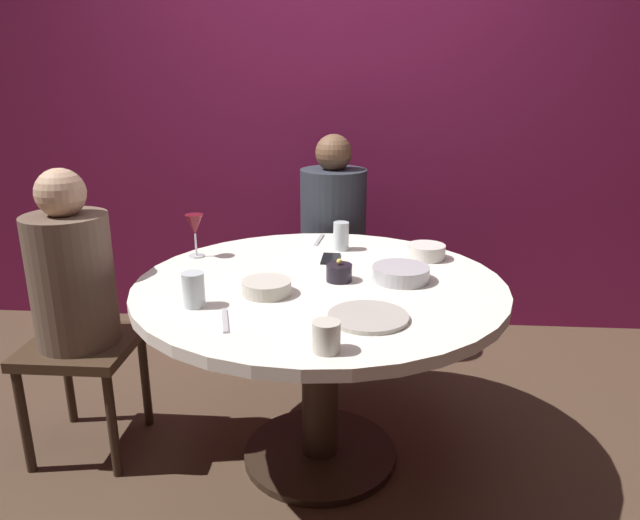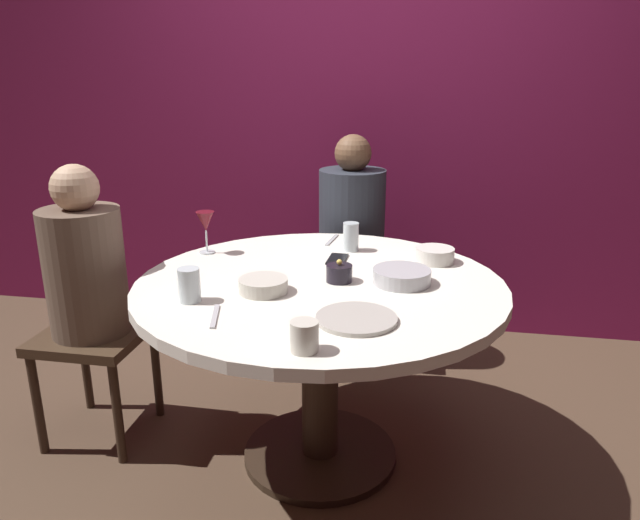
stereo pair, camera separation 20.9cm
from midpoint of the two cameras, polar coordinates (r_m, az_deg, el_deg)
name	(u,v)px [view 2 (the right image)]	position (r m, az deg, el deg)	size (l,w,h in m)	color
ground_plane	(320,456)	(2.47, 2.56, -18.50)	(8.00, 8.00, 0.00)	#4C3828
back_wall	(365,103)	(3.40, 6.20, 14.93)	(6.00, 0.10, 2.60)	maroon
dining_table	(320,320)	(2.17, 2.77, -5.90)	(1.33, 1.33, 0.74)	silver
seated_diner_left	(86,276)	(2.42, -19.49, -1.50)	(0.40, 0.40, 1.14)	#3F2D1E
seated_diner_back	(352,225)	(2.99, 5.11, 3.40)	(0.40, 0.40, 1.18)	#3F2D1E
candle_holder	(339,273)	(2.11, 4.72, -1.32)	(0.09, 0.09, 0.08)	black
wine_glass	(206,223)	(2.44, -8.65, 3.54)	(0.08, 0.08, 0.18)	silver
dinner_plate	(356,319)	(1.79, 6.90, -5.73)	(0.25, 0.25, 0.01)	#B2ADA3
cell_phone	(337,259)	(2.36, 4.22, 0.05)	(0.07, 0.14, 0.01)	black
bowl_serving_large	(402,276)	(2.12, 10.75, -1.61)	(0.21, 0.21, 0.05)	#B7B7BC
bowl_salad_center	(435,255)	(2.39, 13.55, 0.43)	(0.15, 0.15, 0.06)	silver
bowl_small_white	(263,285)	(2.01, -2.56, -2.52)	(0.17, 0.17, 0.05)	beige
cup_near_candle	(351,237)	(2.48, 5.43, 2.22)	(0.07, 0.07, 0.12)	silver
cup_by_left_diner	(304,336)	(1.58, 2.28, -7.49)	(0.08, 0.08, 0.09)	beige
cup_by_right_diner	(189,285)	(1.94, -9.57, -2.46)	(0.07, 0.07, 0.11)	silver
fork_near_plate	(332,240)	(2.63, 3.43, 1.93)	(0.02, 0.18, 0.01)	#B7B7BC
knife_near_plate	(215,316)	(1.82, -6.94, -5.48)	(0.02, 0.18, 0.01)	#B7B7BC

